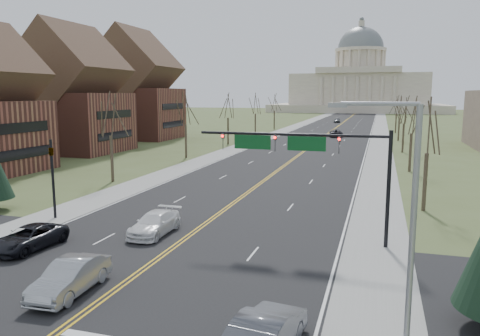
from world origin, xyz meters
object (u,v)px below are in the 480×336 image
Objects in this scene: signal_left at (52,170)px; car_nb_outer_lead at (265,334)px; street_light at (405,222)px; car_far_sb at (337,120)px; car_far_nb at (336,133)px; car_sb_inner_second at (155,223)px; signal_mast at (306,151)px; car_sb_outer_lead at (29,238)px; car_sb_inner_lead at (70,277)px.

car_nb_outer_lead is at bearing -35.16° from signal_left.
car_far_sb is at bearing 95.84° from street_light.
car_sb_inner_second is at bearing 79.17° from car_far_nb.
signal_mast is 14.51m from street_light.
signal_mast is at bearing -0.00° from signal_left.
car_nb_outer_lead is 143.55m from car_far_sb.
car_sb_outer_lead is 7.71m from car_sb_inner_second.
signal_left reaches higher than car_far_nb.
signal_mast is 11.11m from car_sb_inner_second.
car_sb_outer_lead is (3.25, -6.54, -3.01)m from signal_left.
car_far_nb is (-4.86, 75.90, -4.93)m from signal_mast.
signal_mast is 2.06× the size of car_far_nb.
car_far_nb is at bearing 86.10° from car_sb_outer_lead.
street_light is at bearing -37.98° from car_sb_inner_second.
car_far_sb is (-9.31, 129.30, -4.98)m from signal_mast.
street_light is 19.73m from car_sb_inner_second.
street_light reaches higher than signal_left.
car_sb_inner_lead is at bearing 79.94° from car_far_nb.
car_nb_outer_lead is at bearing -49.01° from car_sb_inner_second.
car_far_sb is at bearing 85.74° from signal_left.
car_sb_outer_lead is at bearing -157.37° from signal_mast.
car_sb_inner_second is (5.91, 4.95, 0.04)m from car_sb_outer_lead.
car_far_sb reaches higher than car_sb_inner_second.
signal_mast is 19.06m from signal_left.
car_nb_outer_lead is at bearing -86.65° from car_far_sb.
street_light is 1.78× the size of car_nb_outer_lead.
signal_mast is 2.40× the size of car_sb_inner_second.
street_light reaches higher than car_sb_inner_lead.
car_sb_outer_lead is 0.85× the size of car_far_nb.
car_sb_inner_lead is 9.71m from car_sb_inner_second.
signal_left reaches higher than car_far_sb.
car_sb_outer_lead is at bearing 75.32° from car_far_nb.
signal_left is 1.02× the size of car_far_nb.
signal_left is 9.76m from car_sb_inner_second.
car_sb_inner_lead reaches higher than car_far_sb.
car_nb_outer_lead reaches higher than car_sb_outer_lead.
car_sb_outer_lead is at bearing -93.37° from car_far_sb.
street_light is 90.08m from car_far_nb.
signal_mast is at bearing 9.56° from car_sb_inner_second.
street_light is at bearing -84.84° from car_far_sb.
car_far_nb is (14.08, 75.90, -2.88)m from signal_left.
car_sb_inner_lead is (-14.53, 2.22, -4.42)m from street_light.
car_far_sb reaches higher than car_sb_outer_lead.
signal_mast reaches higher than car_sb_inner_second.
signal_left is 1.20× the size of car_sb_outer_lead.
car_sb_inner_second is (9.16, -1.59, -2.97)m from signal_left.
car_nb_outer_lead is at bearing 86.41° from car_far_nb.
signal_mast is at bearing -79.60° from car_nb_outer_lead.
car_nb_outer_lead is 16.23m from car_sb_inner_second.
car_nb_outer_lead is 1.02× the size of car_sb_outer_lead.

